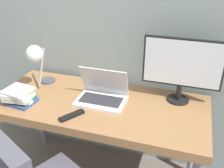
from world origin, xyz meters
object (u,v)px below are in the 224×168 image
at_px(laptop, 102,94).
at_px(book_stack, 19,96).
at_px(desk_lamp, 36,57).
at_px(game_controller, 23,101).
at_px(monitor, 182,66).

relative_size(laptop, book_stack, 1.58).
bearing_deg(desk_lamp, game_controller, -86.72).
distance_m(book_stack, game_controller, 0.05).
bearing_deg(book_stack, desk_lamp, 86.16).
height_order(desk_lamp, book_stack, desk_lamp).
bearing_deg(laptop, monitor, 18.26).
relative_size(desk_lamp, book_stack, 1.60).
relative_size(book_stack, game_controller, 1.44).
distance_m(monitor, game_controller, 1.12).
height_order(monitor, book_stack, monitor).
relative_size(monitor, desk_lamp, 1.52).
bearing_deg(desk_lamp, laptop, -3.64).
xyz_separation_m(laptop, desk_lamp, (-0.52, 0.03, 0.21)).
xyz_separation_m(laptop, book_stack, (-0.54, -0.21, 0.00)).
xyz_separation_m(laptop, monitor, (0.51, 0.17, 0.22)).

